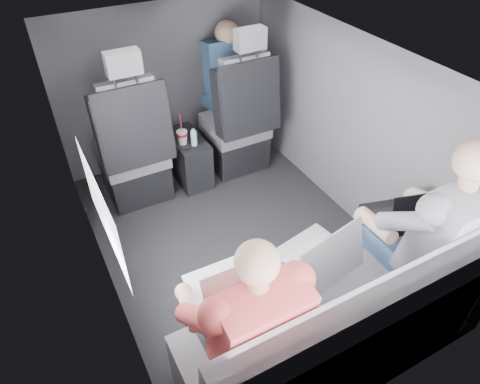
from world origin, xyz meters
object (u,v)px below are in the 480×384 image
water_bottle (194,138)px  passenger_rear_left (242,321)px  front_seat_left (134,155)px  soda_cup (182,137)px  laptop_black (405,214)px  laptop_silver (318,257)px  laptop_white (230,285)px  front_seat_right (238,127)px  passenger_front_right (228,75)px  center_console (189,158)px  passenger_rear_right (424,233)px  rear_bench (336,331)px

water_bottle → passenger_rear_left: size_ratio=0.12×
front_seat_left → soda_cup: (0.39, -0.03, 0.07)m
soda_cup → laptop_black: 1.76m
soda_cup → laptop_silver: (0.07, -1.64, 0.17)m
front_seat_left → laptop_white: 1.64m
soda_cup → passenger_rear_left: 1.83m
front_seat_right → soda_cup: 0.52m
passenger_front_right → soda_cup: bearing=-152.1°
passenger_rear_left → laptop_silver: bearing=14.9°
center_console → passenger_front_right: passenger_front_right is taller
front_seat_left → water_bottle: 0.47m
front_seat_left → soda_cup: size_ratio=4.86×
laptop_silver → passenger_rear_right: 0.60m
laptop_black → passenger_rear_right: bearing=-101.3°
laptop_white → soda_cup: bearing=76.1°
soda_cup → passenger_front_right: bearing=27.9°
rear_bench → passenger_rear_left: (-0.49, 0.10, 0.30)m
laptop_black → center_console: bearing=110.5°
front_seat_right → soda_cup: (-0.51, -0.03, 0.07)m
passenger_front_right → rear_bench: bearing=-102.8°
passenger_front_right → laptop_black: bearing=-85.8°
passenger_rear_left → water_bottle: bearing=73.6°
front_seat_left → passenger_front_right: bearing=15.4°
front_seat_left → laptop_black: (1.08, -1.64, 0.23)m
laptop_black → passenger_front_right: size_ratio=0.52×
front_seat_left → laptop_black: 1.98m
rear_bench → laptop_silver: size_ratio=3.59×
center_console → laptop_silver: size_ratio=1.08×
passenger_rear_right → passenger_rear_left: bearing=179.9°
front_seat_right → soda_cup: front_seat_right is taller
front_seat_left → center_console: front_seat_left is taller
front_seat_left → laptop_silver: front_seat_left is taller
rear_bench → laptop_silver: bearing=88.7°
front_seat_left → laptop_white: size_ratio=3.57×
passenger_front_right → laptop_silver: bearing=-104.1°
passenger_rear_left → rear_bench: bearing=-11.0°
center_console → water_bottle: water_bottle is taller
water_bottle → front_seat_left: bearing=169.5°
front_seat_right → center_console: 0.49m
laptop_white → passenger_rear_left: 0.19m
front_seat_right → passenger_front_right: size_ratio=1.66×
front_seat_left → front_seat_right: size_ratio=1.00×
front_seat_left → rear_bench: (0.45, -1.90, -0.09)m
rear_bench → water_bottle: 1.82m
rear_bench → laptop_silver: 0.40m
passenger_rear_left → passenger_front_right: size_ratio=1.55×
water_bottle → laptop_white: size_ratio=0.40×
laptop_white → laptop_silver: size_ratio=0.80×
center_console → rear_bench: rear_bench is taller
laptop_black → passenger_rear_left: size_ratio=0.34×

